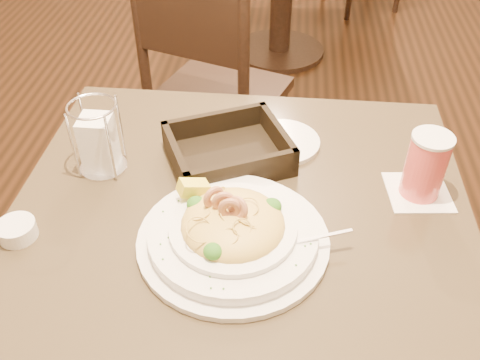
# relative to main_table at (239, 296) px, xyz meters

# --- Properties ---
(main_table) EXTENTS (0.90, 0.90, 0.75)m
(main_table) POSITION_rel_main_table_xyz_m (0.00, 0.00, 0.00)
(main_table) COLOR black
(main_table) RESTS_ON ground
(dining_chair_near) EXTENTS (0.54, 0.54, 0.93)m
(dining_chair_near) POSITION_rel_main_table_xyz_m (-0.18, 0.88, -0.02)
(dining_chair_near) COLOR black
(dining_chair_near) RESTS_ON ground
(pasta_bowl) EXTENTS (0.39, 0.35, 0.11)m
(pasta_bowl) POSITION_rel_main_table_xyz_m (-0.01, -0.06, 0.27)
(pasta_bowl) COLOR white
(pasta_bowl) RESTS_ON main_table
(drink_glass) EXTENTS (0.14, 0.14, 0.14)m
(drink_glass) POSITION_rel_main_table_xyz_m (0.35, 0.11, 0.31)
(drink_glass) COLOR white
(drink_glass) RESTS_ON main_table
(bread_basket) EXTENTS (0.30, 0.28, 0.07)m
(bread_basket) POSITION_rel_main_table_xyz_m (-0.04, 0.17, 0.26)
(bread_basket) COLOR black
(bread_basket) RESTS_ON main_table
(napkin_caddy) EXTENTS (0.10, 0.10, 0.16)m
(napkin_caddy) POSITION_rel_main_table_xyz_m (-0.30, 0.13, 0.30)
(napkin_caddy) COLOR silver
(napkin_caddy) RESTS_ON main_table
(side_plate) EXTENTS (0.21, 0.21, 0.01)m
(side_plate) POSITION_rel_main_table_xyz_m (0.07, 0.25, 0.24)
(side_plate) COLOR white
(side_plate) RESTS_ON main_table
(butter_ramekin) EXTENTS (0.08, 0.08, 0.03)m
(butter_ramekin) POSITION_rel_main_table_xyz_m (-0.40, -0.09, 0.25)
(butter_ramekin) COLOR white
(butter_ramekin) RESTS_ON main_table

